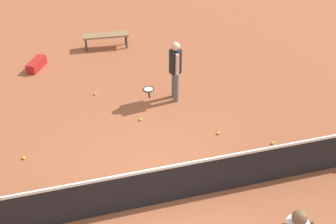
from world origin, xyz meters
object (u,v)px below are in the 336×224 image
object	(u,v)px
tennis_racket_near_player	(149,90)
courtside_bench	(106,36)
equipment_bag	(37,64)
tennis_ball_by_net	(219,133)
tennis_ball_midcourt	(24,158)
tennis_ball_stray_left	(272,143)
player_near_side	(175,67)
tennis_ball_baseline	(95,94)
tennis_ball_near_player	(141,119)

from	to	relation	value
tennis_racket_near_player	courtside_bench	distance (m)	3.11
tennis_racket_near_player	equipment_bag	bearing A→B (deg)	-35.43
tennis_ball_by_net	courtside_bench	world-z (taller)	courtside_bench
tennis_ball_midcourt	tennis_ball_by_net	bearing A→B (deg)	176.24
tennis_ball_midcourt	courtside_bench	xyz separation A→B (m)	(-2.60, -5.09, 0.38)
tennis_ball_midcourt	tennis_ball_stray_left	bearing A→B (deg)	170.08
tennis_ball_by_net	player_near_side	bearing A→B (deg)	-71.45
tennis_ball_baseline	player_near_side	bearing A→B (deg)	160.02
tennis_ball_midcourt	tennis_ball_stray_left	xyz separation A→B (m)	(-5.68, 0.99, 0.00)
tennis_racket_near_player	tennis_ball_baseline	size ratio (longest dim) A/B	9.08
tennis_ball_baseline	tennis_ball_by_net	bearing A→B (deg)	136.66
tennis_racket_near_player	tennis_ball_stray_left	distance (m)	3.86
player_near_side	tennis_ball_near_player	size ratio (longest dim) A/B	25.76
player_near_side	courtside_bench	bearing A→B (deg)	-69.07
equipment_bag	tennis_racket_near_player	bearing A→B (deg)	144.57
tennis_racket_near_player	tennis_ball_stray_left	bearing A→B (deg)	126.61
tennis_racket_near_player	tennis_ball_near_player	bearing A→B (deg)	69.18
player_near_side	tennis_ball_by_net	world-z (taller)	player_near_side
player_near_side	equipment_bag	size ratio (longest dim) A/B	2.03
player_near_side	tennis_ball_baseline	size ratio (longest dim) A/B	25.76
tennis_ball_by_net	tennis_ball_baseline	size ratio (longest dim) A/B	1.00
tennis_ball_stray_left	tennis_ball_by_net	bearing A→B (deg)	-32.23
player_near_side	courtside_bench	world-z (taller)	player_near_side
tennis_ball_baseline	tennis_ball_stray_left	bearing A→B (deg)	139.52
courtside_bench	tennis_racket_near_player	bearing A→B (deg)	104.52
tennis_ball_baseline	courtside_bench	bearing A→B (deg)	-104.27
tennis_ball_midcourt	tennis_racket_near_player	bearing A→B (deg)	-148.07
tennis_racket_near_player	tennis_ball_by_net	xyz separation A→B (m)	(-1.20, 2.41, 0.02)
courtside_bench	tennis_ball_stray_left	bearing A→B (deg)	116.82
tennis_ball_stray_left	courtside_bench	size ratio (longest dim) A/B	0.04
tennis_ball_near_player	courtside_bench	bearing A→B (deg)	-86.63
tennis_ball_by_net	courtside_bench	xyz separation A→B (m)	(1.98, -5.39, 0.38)
tennis_ball_near_player	tennis_ball_stray_left	bearing A→B (deg)	148.33
tennis_ball_midcourt	tennis_ball_baseline	distance (m)	2.93
tennis_ball_midcourt	tennis_ball_near_player	bearing A→B (deg)	-165.39
tennis_ball_by_net	tennis_ball_midcourt	xyz separation A→B (m)	(4.58, -0.30, 0.00)
tennis_racket_near_player	courtside_bench	xyz separation A→B (m)	(0.77, -2.98, 0.40)
tennis_ball_midcourt	equipment_bag	xyz separation A→B (m)	(-0.34, -4.27, 0.11)
tennis_ball_stray_left	courtside_bench	world-z (taller)	courtside_bench
player_near_side	tennis_ball_baseline	xyz separation A→B (m)	(2.10, -0.76, -0.98)
courtside_bench	player_near_side	bearing A→B (deg)	110.93
tennis_racket_near_player	tennis_ball_midcourt	size ratio (longest dim) A/B	9.08
player_near_side	tennis_racket_near_player	world-z (taller)	player_near_side
player_near_side	tennis_ball_stray_left	bearing A→B (deg)	124.40
courtside_bench	equipment_bag	distance (m)	2.42
tennis_ball_stray_left	equipment_bag	bearing A→B (deg)	-44.57
tennis_ball_stray_left	tennis_ball_baseline	bearing A→B (deg)	-40.48
tennis_ball_near_player	tennis_ball_midcourt	world-z (taller)	same
tennis_ball_near_player	tennis_ball_midcourt	size ratio (longest dim) A/B	1.00
tennis_ball_baseline	tennis_ball_stray_left	world-z (taller)	same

